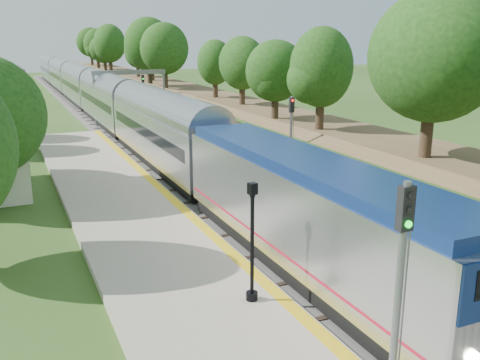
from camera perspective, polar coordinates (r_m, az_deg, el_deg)
name	(u,v)px	position (r m, az deg, el deg)	size (l,w,h in m)	color
trackbed	(119,118)	(68.37, -12.82, 6.43)	(9.50, 170.00, 0.28)	#4C4944
platform	(160,253)	(25.07, -8.55, -7.71)	(6.40, 68.00, 0.38)	#ACA08B
yellow_stripe	(217,240)	(25.83, -2.43, -6.39)	(0.55, 68.00, 0.01)	gold
embankment	(182,100)	(70.22, -6.16, 8.49)	(10.64, 170.00, 11.70)	brown
signal_gantry	(129,82)	(63.06, -11.71, 10.16)	(8.40, 0.38, 6.20)	slate
trees_behind_platform	(6,152)	(27.56, -23.66, 2.71)	(7.82, 53.32, 7.21)	#332316
train	(93,95)	(73.64, -15.43, 8.71)	(3.25, 130.23, 4.78)	black
lamppost_far	(252,249)	(19.46, 1.30, -7.40)	(0.44, 0.44, 4.49)	black
signal_platform	(400,279)	(13.51, 16.66, -10.03)	(0.37, 0.29, 6.25)	slate
signal_farside	(291,131)	(35.66, 5.46, 5.19)	(0.33, 0.26, 5.97)	slate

